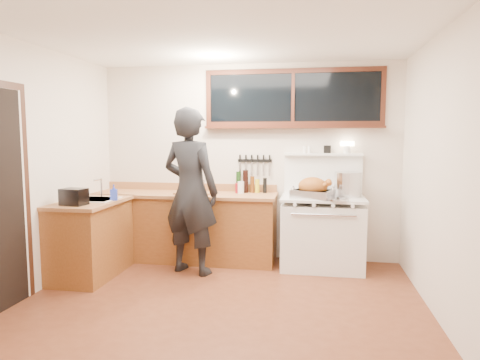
% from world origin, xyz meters
% --- Properties ---
extents(ground_plane, '(4.00, 3.50, 0.02)m').
position_xyz_m(ground_plane, '(0.00, 0.00, -0.01)').
color(ground_plane, '#592917').
extents(room_shell, '(4.10, 3.60, 2.65)m').
position_xyz_m(room_shell, '(0.00, 0.00, 1.65)').
color(room_shell, beige).
rests_on(room_shell, ground).
extents(counter_back, '(2.44, 0.64, 1.00)m').
position_xyz_m(counter_back, '(-0.80, 1.45, 0.45)').
color(counter_back, brown).
rests_on(counter_back, ground).
extents(counter_left, '(0.64, 1.09, 0.90)m').
position_xyz_m(counter_left, '(-1.70, 0.62, 0.45)').
color(counter_left, brown).
rests_on(counter_left, ground).
extents(sink_unit, '(0.50, 0.45, 0.37)m').
position_xyz_m(sink_unit, '(-1.68, 0.70, 0.85)').
color(sink_unit, white).
rests_on(sink_unit, counter_left).
extents(vintage_stove, '(1.02, 0.74, 1.58)m').
position_xyz_m(vintage_stove, '(1.00, 1.41, 0.47)').
color(vintage_stove, white).
rests_on(vintage_stove, ground).
extents(back_window, '(2.32, 0.13, 0.77)m').
position_xyz_m(back_window, '(0.60, 1.72, 2.06)').
color(back_window, black).
rests_on(back_window, room_shell).
extents(knife_strip, '(0.46, 0.03, 0.28)m').
position_xyz_m(knife_strip, '(0.10, 1.73, 1.31)').
color(knife_strip, black).
rests_on(knife_strip, room_shell).
extents(man, '(0.83, 0.67, 1.99)m').
position_xyz_m(man, '(-0.57, 0.94, 0.99)').
color(man, black).
rests_on(man, ground).
extents(soap_bottle, '(0.11, 0.11, 0.18)m').
position_xyz_m(soap_bottle, '(-1.43, 0.70, 0.99)').
color(soap_bottle, blue).
rests_on(soap_bottle, counter_left).
extents(toaster, '(0.29, 0.22, 0.18)m').
position_xyz_m(toaster, '(-1.70, 0.30, 0.99)').
color(toaster, black).
rests_on(toaster, counter_left).
extents(cutting_board, '(0.52, 0.46, 0.14)m').
position_xyz_m(cutting_board, '(-0.64, 1.36, 0.95)').
color(cutting_board, '#9E683E').
rests_on(cutting_board, counter_back).
extents(roast_turkey, '(0.56, 0.49, 0.26)m').
position_xyz_m(roast_turkey, '(0.88, 1.28, 1.00)').
color(roast_turkey, silver).
rests_on(roast_turkey, vintage_stove).
extents(stockpot, '(0.41, 0.41, 0.31)m').
position_xyz_m(stockpot, '(1.30, 1.47, 1.05)').
color(stockpot, silver).
rests_on(stockpot, vintage_stove).
extents(saucepan, '(0.18, 0.29, 0.12)m').
position_xyz_m(saucepan, '(0.99, 1.62, 0.96)').
color(saucepan, silver).
rests_on(saucepan, vintage_stove).
extents(pot_lid, '(0.32, 0.32, 0.04)m').
position_xyz_m(pot_lid, '(1.17, 1.13, 0.91)').
color(pot_lid, silver).
rests_on(pot_lid, vintage_stove).
extents(coffee_tin, '(0.10, 0.09, 0.13)m').
position_xyz_m(coffee_tin, '(-0.09, 1.56, 0.97)').
color(coffee_tin, maroon).
rests_on(coffee_tin, counter_back).
extents(pitcher, '(0.09, 0.09, 0.16)m').
position_xyz_m(pitcher, '(-0.06, 1.53, 0.98)').
color(pitcher, white).
rests_on(pitcher, counter_back).
extents(bottle_cluster, '(0.41, 0.07, 0.30)m').
position_xyz_m(bottle_cluster, '(0.03, 1.63, 1.03)').
color(bottle_cluster, black).
rests_on(bottle_cluster, counter_back).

